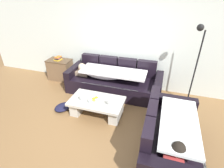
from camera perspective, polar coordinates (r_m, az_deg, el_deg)
ground_plane at (r=3.69m, az=-5.13°, el=-15.64°), size 14.00×14.00×0.00m
back_wall at (r=4.81m, az=4.03°, el=14.37°), size 9.00×0.10×2.70m
couch_along_wall at (r=4.77m, az=0.18°, el=1.00°), size 2.51×0.92×0.88m
couch_near_window at (r=3.31m, az=18.44°, el=-15.82°), size 0.92×1.82×0.88m
coffee_table at (r=4.00m, az=-4.96°, el=-6.92°), size 1.20×0.68×0.38m
fruit_bowl at (r=3.86m, az=-5.78°, el=-5.14°), size 0.28×0.28×0.10m
wine_glass_near_left at (r=3.88m, az=-10.07°, el=-4.00°), size 0.07×0.07×0.17m
wine_glass_near_right at (r=3.67m, az=-1.04°, el=-5.60°), size 0.07×0.07×0.17m
open_magazine at (r=3.87m, az=0.59°, el=-5.55°), size 0.34×0.30×0.01m
side_cabinet at (r=5.67m, az=-16.50°, el=4.51°), size 0.72×0.44×0.64m
book_stack_on_cabinet at (r=5.53m, az=-17.19°, el=7.99°), size 0.20×0.23×0.11m
floor_lamp at (r=4.28m, az=25.36°, el=6.26°), size 0.33×0.31×1.95m
crumpled_garment at (r=4.39m, az=-15.80°, el=-7.27°), size 0.46×0.50×0.12m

